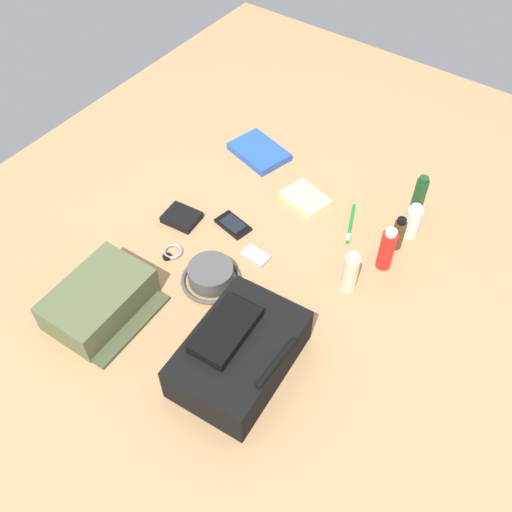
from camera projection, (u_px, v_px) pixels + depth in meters
ground_plane at (256, 267)px, 1.76m from camera, size 2.64×2.02×0.02m
backpack at (239, 353)px, 1.48m from camera, size 0.37×0.26×0.15m
toiletry_pouch at (100, 300)px, 1.61m from camera, size 0.30×0.25×0.10m
bucket_hat at (211, 275)px, 1.69m from camera, size 0.18×0.18×0.06m
shampoo_bottle at (419, 198)px, 1.83m from camera, size 0.04×0.04×0.16m
toothpaste_tube at (413, 221)px, 1.79m from camera, size 0.05×0.05×0.12m
cologne_bottle at (398, 234)px, 1.76m from camera, size 0.04×0.04×0.12m
sunscreen_spray at (387, 249)px, 1.70m from camera, size 0.05×0.05×0.15m
lotion_bottle at (350, 272)px, 1.65m from camera, size 0.05×0.05×0.14m
paperback_novel at (259, 152)px, 2.08m from camera, size 0.19×0.23×0.03m
cell_phone at (233, 225)px, 1.85m from camera, size 0.08×0.12×0.01m
media_player at (255, 256)px, 1.77m from camera, size 0.06×0.09×0.01m
wristwatch at (172, 252)px, 1.78m from camera, size 0.07×0.06×0.01m
toothbrush at (350, 225)px, 1.85m from camera, size 0.16×0.07×0.02m
wallet at (182, 217)px, 1.86m from camera, size 0.10×0.12×0.02m
notepad at (306, 198)px, 1.93m from camera, size 0.15×0.17×0.02m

